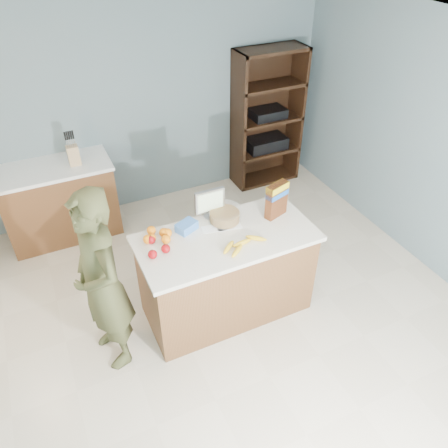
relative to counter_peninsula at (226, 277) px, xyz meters
name	(u,v)px	position (x,y,z in m)	size (l,w,h in m)	color
floor	(240,329)	(0.00, -0.30, -0.42)	(4.50, 5.00, 0.02)	beige
walls	(245,178)	(0.00, -0.30, 1.24)	(4.52, 5.02, 2.51)	slate
counter_peninsula	(226,277)	(0.00, 0.00, 0.00)	(1.56, 0.76, 0.90)	brown
back_cabinet	(60,201)	(-1.20, 1.90, 0.04)	(1.24, 0.62, 0.90)	brown
shelving_unit	(265,120)	(1.55, 2.05, 0.45)	(0.90, 0.40, 1.80)	black
person	(101,284)	(-1.10, -0.05, 0.42)	(0.61, 0.40, 1.67)	#3B3D20
knife_block	(73,155)	(-0.95, 1.84, 0.60)	(0.12, 0.10, 0.31)	tan
envelopes	(222,227)	(0.02, 0.13, 0.49)	(0.37, 0.17, 0.00)	white
bananas	(241,245)	(0.05, -0.17, 0.51)	(0.43, 0.23, 0.04)	yellow
apples	(156,247)	(-0.60, 0.07, 0.52)	(0.20, 0.26, 0.08)	#98090D
oranges	(158,235)	(-0.54, 0.22, 0.52)	(0.26, 0.25, 0.08)	orange
blue_carton	(187,227)	(-0.28, 0.23, 0.52)	(0.18, 0.12, 0.08)	blue
salad_bowl	(225,215)	(0.08, 0.22, 0.54)	(0.30, 0.30, 0.13)	#267219
tv	(210,202)	(-0.01, 0.33, 0.64)	(0.28, 0.12, 0.28)	silver
cereal_box	(277,198)	(0.54, 0.09, 0.68)	(0.24, 0.15, 0.33)	#592B14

